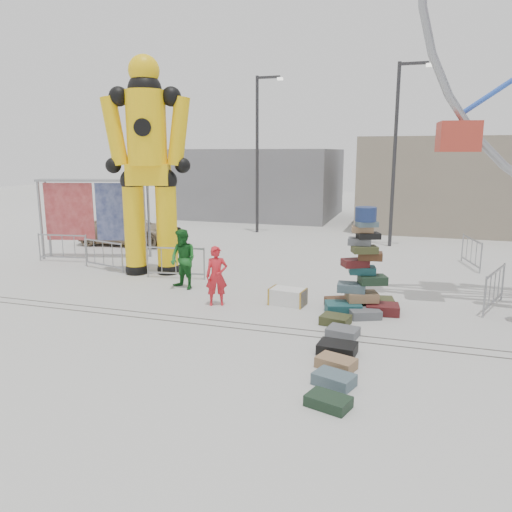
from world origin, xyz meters
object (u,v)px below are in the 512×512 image
(pedestrian_red, at_px, (217,276))
(parked_suv, at_px, (130,230))
(steamer_trunk, at_px, (288,297))
(barricade_wheel_back, at_px, (471,253))
(suitcase_tower, at_px, (362,283))
(barricade_wheel_front, at_px, (494,289))
(pedestrian_black, at_px, (179,248))
(barricade_dummy_c, at_px, (176,263))
(pedestrian_green, at_px, (183,259))
(lamp_post_left, at_px, (259,147))
(barricade_dummy_b, at_px, (103,255))
(crash_test_dummy, at_px, (148,159))
(banner_scaffold, at_px, (94,199))
(lamp_post_right, at_px, (397,146))
(barricade_dummy_a, at_px, (63,248))

(pedestrian_red, bearing_deg, parked_suv, 109.12)
(steamer_trunk, height_order, barricade_wheel_back, barricade_wheel_back)
(suitcase_tower, height_order, pedestrian_red, suitcase_tower)
(barricade_wheel_front, distance_m, pedestrian_black, 10.49)
(barricade_dummy_c, distance_m, pedestrian_green, 1.42)
(lamp_post_left, distance_m, pedestrian_green, 12.05)
(barricade_dummy_b, relative_size, barricade_wheel_front, 1.00)
(crash_test_dummy, distance_m, banner_scaffold, 4.17)
(barricade_dummy_b, distance_m, pedestrian_red, 6.18)
(suitcase_tower, xyz_separation_m, banner_scaffold, (-10.95, 3.80, 1.59))
(barricade_dummy_b, relative_size, pedestrian_black, 1.29)
(suitcase_tower, xyz_separation_m, barricade_dummy_b, (-9.47, 2.08, -0.24))
(barricade_wheel_back, bearing_deg, pedestrian_black, -84.09)
(barricade_dummy_b, distance_m, pedestrian_green, 4.18)
(lamp_post_right, height_order, barricade_dummy_b, lamp_post_right)
(crash_test_dummy, height_order, steamer_trunk, crash_test_dummy)
(barricade_dummy_c, bearing_deg, lamp_post_left, 83.48)
(barricade_wheel_front, bearing_deg, lamp_post_left, 63.62)
(lamp_post_right, relative_size, crash_test_dummy, 1.06)
(barricade_dummy_a, bearing_deg, barricade_dummy_c, -19.57)
(parked_suv, bearing_deg, pedestrian_red, -140.98)
(barricade_dummy_a, distance_m, pedestrian_red, 8.60)
(banner_scaffold, height_order, steamer_trunk, banner_scaffold)
(barricade_wheel_back, xyz_separation_m, pedestrian_red, (-7.27, -7.25, 0.29))
(banner_scaffold, height_order, pedestrian_green, banner_scaffold)
(banner_scaffold, bearing_deg, suitcase_tower, -33.84)
(pedestrian_green, bearing_deg, lamp_post_left, 117.91)
(barricade_wheel_front, bearing_deg, banner_scaffold, 100.74)
(crash_test_dummy, xyz_separation_m, barricade_wheel_back, (10.84, 4.50, -3.45))
(pedestrian_red, bearing_deg, crash_test_dummy, 117.28)
(steamer_trunk, height_order, pedestrian_green, pedestrian_green)
(lamp_post_left, bearing_deg, lamp_post_right, -15.95)
(parked_suv, bearing_deg, crash_test_dummy, -146.90)
(steamer_trunk, distance_m, barricade_wheel_back, 8.55)
(barricade_wheel_front, bearing_deg, pedestrian_red, 125.53)
(barricade_dummy_b, bearing_deg, crash_test_dummy, 17.28)
(lamp_post_right, xyz_separation_m, banner_scaffold, (-11.29, -6.30, -2.10))
(crash_test_dummy, relative_size, barricade_dummy_a, 3.79)
(banner_scaffold, xyz_separation_m, pedestrian_green, (5.38, -3.17, -1.44))
(barricade_dummy_a, height_order, pedestrian_black, pedestrian_black)
(lamp_post_right, distance_m, lamp_post_left, 7.28)
(pedestrian_green, height_order, pedestrian_black, pedestrian_green)
(barricade_wheel_front, bearing_deg, barricade_wheel_back, 21.42)
(barricade_wheel_back, relative_size, pedestrian_black, 1.29)
(barricade_wheel_back, bearing_deg, lamp_post_left, -131.95)
(barricade_dummy_a, bearing_deg, barricade_dummy_b, -25.50)
(suitcase_tower, relative_size, barricade_dummy_a, 1.41)
(barricade_wheel_back, distance_m, pedestrian_black, 10.86)
(steamer_trunk, distance_m, barricade_wheel_front, 5.65)
(banner_scaffold, relative_size, barricade_wheel_back, 2.21)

